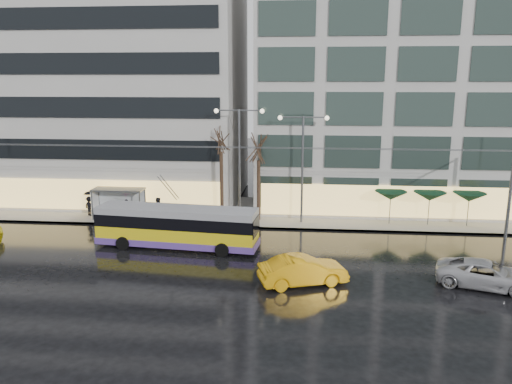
# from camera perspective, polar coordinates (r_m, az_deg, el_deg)

# --- Properties ---
(ground) EXTENTS (140.00, 140.00, 0.00)m
(ground) POSITION_cam_1_polar(r_m,az_deg,el_deg) (31.15, -8.06, -8.87)
(ground) COLOR black
(ground) RESTS_ON ground
(sidewalk) EXTENTS (80.00, 10.00, 0.15)m
(sidewalk) POSITION_cam_1_polar(r_m,az_deg,el_deg) (43.92, -1.33, -2.20)
(sidewalk) COLOR gray
(sidewalk) RESTS_ON ground
(kerb) EXTENTS (80.00, 0.10, 0.15)m
(kerb) POSITION_cam_1_polar(r_m,az_deg,el_deg) (39.19, -2.17, -4.06)
(kerb) COLOR slate
(kerb) RESTS_ON ground
(building_left) EXTENTS (34.00, 14.00, 22.00)m
(building_left) POSITION_cam_1_polar(r_m,az_deg,el_deg) (52.43, -21.09, 11.65)
(building_left) COLOR #ABA8A3
(building_left) RESTS_ON sidewalk
(building_right) EXTENTS (32.00, 14.00, 25.00)m
(building_right) POSITION_cam_1_polar(r_m,az_deg,el_deg) (48.66, 20.24, 13.47)
(building_right) COLOR #ABA8A3
(building_right) RESTS_ON sidewalk
(trolleybus) EXTENTS (11.34, 4.87, 5.18)m
(trolleybus) POSITION_cam_1_polar(r_m,az_deg,el_deg) (34.83, -9.02, -4.11)
(trolleybus) COLOR gold
(trolleybus) RESTS_ON ground
(catenary) EXTENTS (42.24, 5.12, 7.00)m
(catenary) POSITION_cam_1_polar(r_m,az_deg,el_deg) (37.26, -3.97, 1.65)
(catenary) COLOR #595B60
(catenary) RESTS_ON ground
(bus_shelter) EXTENTS (4.20, 1.60, 2.51)m
(bus_shelter) POSITION_cam_1_polar(r_m,az_deg,el_deg) (42.80, -15.82, -0.48)
(bus_shelter) COLOR #595B60
(bus_shelter) RESTS_ON sidewalk
(street_lamp_near) EXTENTS (3.96, 0.36, 9.03)m
(street_lamp_near) POSITION_cam_1_polar(r_m,az_deg,el_deg) (39.62, -1.91, 4.89)
(street_lamp_near) COLOR #595B60
(street_lamp_near) RESTS_ON sidewalk
(street_lamp_far) EXTENTS (3.96, 0.36, 8.53)m
(street_lamp_far) POSITION_cam_1_polar(r_m,az_deg,el_deg) (39.35, 5.35, 4.38)
(street_lamp_far) COLOR #595B60
(street_lamp_far) RESTS_ON sidewalk
(tree_a) EXTENTS (3.20, 3.20, 8.40)m
(tree_a) POSITION_cam_1_polar(r_m,az_deg,el_deg) (39.90, -4.04, 6.51)
(tree_a) COLOR black
(tree_a) RESTS_ON sidewalk
(tree_b) EXTENTS (3.20, 3.20, 7.70)m
(tree_b) POSITION_cam_1_polar(r_m,az_deg,el_deg) (39.80, 0.31, 5.53)
(tree_b) COLOR black
(tree_b) RESTS_ON sidewalk
(parasol_a) EXTENTS (2.50, 2.50, 2.65)m
(parasol_a) POSITION_cam_1_polar(r_m,az_deg,el_deg) (40.76, 15.14, -0.39)
(parasol_a) COLOR #595B60
(parasol_a) RESTS_ON sidewalk
(parasol_b) EXTENTS (2.50, 2.50, 2.65)m
(parasol_b) POSITION_cam_1_polar(r_m,az_deg,el_deg) (41.38, 19.24, -0.47)
(parasol_b) COLOR #595B60
(parasol_b) RESTS_ON sidewalk
(parasol_c) EXTENTS (2.50, 2.50, 2.65)m
(parasol_c) POSITION_cam_1_polar(r_m,az_deg,el_deg) (42.21, 23.19, -0.55)
(parasol_c) COLOR #595B60
(parasol_c) RESTS_ON sidewalk
(taxi_b) EXTENTS (5.30, 3.25, 1.65)m
(taxi_b) POSITION_cam_1_polar(r_m,az_deg,el_deg) (28.75, 5.39, -8.93)
(taxi_b) COLOR orange
(taxi_b) RESTS_ON ground
(sedan_silver) EXTENTS (5.86, 4.00, 1.49)m
(sedan_silver) POSITION_cam_1_polar(r_m,az_deg,el_deg) (31.12, 24.83, -8.54)
(sedan_silver) COLOR #A9A8AD
(sedan_silver) RESTS_ON ground
(pedestrian_a) EXTENTS (1.11, 1.13, 2.19)m
(pedestrian_a) POSITION_cam_1_polar(r_m,az_deg,el_deg) (42.25, -14.60, -1.08)
(pedestrian_a) COLOR black
(pedestrian_a) RESTS_ON sidewalk
(pedestrian_b) EXTENTS (1.02, 0.84, 1.94)m
(pedestrian_b) POSITION_cam_1_polar(r_m,az_deg,el_deg) (41.22, -11.15, -1.94)
(pedestrian_b) COLOR black
(pedestrian_b) RESTS_ON sidewalk
(pedestrian_c) EXTENTS (1.23, 1.10, 2.11)m
(pedestrian_c) POSITION_cam_1_polar(r_m,az_deg,el_deg) (44.27, -18.50, -1.16)
(pedestrian_c) COLOR black
(pedestrian_c) RESTS_ON sidewalk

